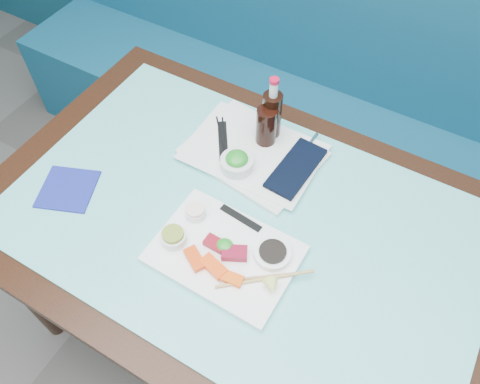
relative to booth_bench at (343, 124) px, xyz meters
The scene contains 34 objects.
booth_bench is the anchor object (origin of this frame).
dining_table 0.89m from the booth_bench, 90.00° to the right, with size 1.40×0.90×0.75m.
glass_top 0.92m from the booth_bench, 90.00° to the right, with size 1.22×0.76×0.01m, color #63C6C5.
sashimi_plate 1.03m from the booth_bench, 89.33° to the right, with size 0.34×0.25×0.02m, color white.
salmon_left 1.09m from the booth_bench, 92.21° to the right, with size 0.06×0.03×0.02m, color #EB3E09.
salmon_mid 1.08m from the booth_bench, 89.36° to the right, with size 0.07×0.03×0.02m, color #FF470A.
salmon_right 1.09m from the booth_bench, 86.53° to the right, with size 0.06×0.03×0.01m, color #FF550A.
tuna_left 1.03m from the booth_bench, 91.14° to the right, with size 0.05×0.03×0.02m, color maroon.
tuna_right 1.03m from the booth_bench, 87.82° to the right, with size 0.06×0.04×0.02m, color maroon.
seaweed_garnish 1.03m from the booth_bench, 89.63° to the right, with size 0.04×0.04×0.02m, color #219222.
ramekin_wasabi 1.08m from the booth_bench, 96.57° to the right, with size 0.06×0.06×0.03m, color white.
wasabi_fill 1.08m from the booth_bench, 96.57° to the right, with size 0.05×0.05×0.01m, color olive.
ramekin_ginger 0.99m from the booth_bench, 96.91° to the right, with size 0.05×0.05×0.02m, color white.
ginger_fill 1.00m from the booth_bench, 96.91° to the right, with size 0.05×0.05×0.01m, color #FBE4CE.
soy_dish 1.00m from the booth_bench, 82.67° to the right, with size 0.09×0.09×0.02m, color white.
soy_fill 1.00m from the booth_bench, 82.67° to the right, with size 0.07×0.07×0.01m, color black.
lemon_wedge 1.08m from the booth_bench, 80.98° to the right, with size 0.04×0.04×0.03m, color #F6FF78.
chopstick_sleeve 0.94m from the booth_bench, 90.26° to the right, with size 0.12×0.02×0.00m, color black.
wooden_chopstick_a 1.06m from the booth_bench, 82.87° to the right, with size 0.01×0.01×0.20m, color #B07E52.
wooden_chopstick_b 1.06m from the booth_bench, 82.29° to the right, with size 0.01×0.01×0.24m, color tan.
serving_tray 0.75m from the booth_bench, 97.96° to the right, with size 0.36×0.27×0.01m, color white.
paper_placemat 0.75m from the booth_bench, 97.96° to the right, with size 0.37×0.26×0.00m, color white.
seaweed_bowl 0.83m from the booth_bench, 97.93° to the right, with size 0.09×0.09×0.04m, color silver.
seaweed_salad 0.84m from the booth_bench, 97.93° to the right, with size 0.06×0.06×0.03m, color #208A22.
cola_glass 0.74m from the booth_bench, 97.74° to the right, with size 0.06×0.06×0.12m, color black.
navy_pouch 0.75m from the booth_bench, 85.77° to the right, with size 0.09×0.20×0.02m, color black.
fork 0.66m from the booth_bench, 85.58° to the right, with size 0.01×0.01×0.09m, color silver.
black_chopstick_a 0.78m from the booth_bench, 106.28° to the right, with size 0.01×0.01×0.20m, color black.
black_chopstick_b 0.78m from the booth_bench, 105.62° to the right, with size 0.01×0.01×0.20m, color black.
tray_sleeve 0.78m from the booth_bench, 105.95° to the right, with size 0.03×0.16×0.00m, color black.
cola_bottle_body 0.72m from the booth_bench, 98.36° to the right, with size 0.06×0.06×0.16m, color black.
cola_bottle_neck 0.79m from the booth_bench, 98.36° to the right, with size 0.02×0.02×0.05m, color silver.
cola_bottle_cap 0.81m from the booth_bench, 98.36° to the right, with size 0.03×0.03×0.01m, color red.
blue_napkin 1.16m from the booth_bench, 115.02° to the right, with size 0.14×0.14×0.01m, color navy.
Camera 1 is at (0.32, 0.88, 1.78)m, focal length 35.00 mm.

